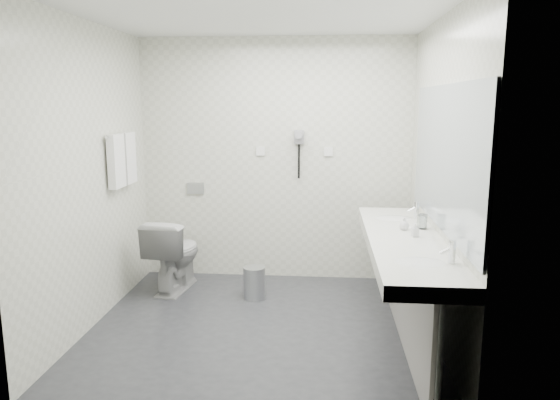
{
  "coord_description": "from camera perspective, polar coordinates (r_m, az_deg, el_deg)",
  "views": [
    {
      "loc": [
        0.51,
        -4.08,
        1.84
      ],
      "look_at": [
        0.15,
        0.15,
        1.05
      ],
      "focal_mm": 33.45,
      "sensor_mm": 36.0,
      "label": 1
    }
  ],
  "objects": [
    {
      "name": "wall_back",
      "position": [
        5.44,
        -0.54,
        4.32
      ],
      "size": [
        2.8,
        0.0,
        2.8
      ],
      "primitive_type": "plane",
      "rotation": [
        1.57,
        0.0,
        0.0
      ],
      "color": "silver",
      "rests_on": "floor"
    },
    {
      "name": "vanity_counter",
      "position": [
        4.06,
        13.44,
        -4.59
      ],
      "size": [
        0.55,
        2.2,
        0.1
      ],
      "primitive_type": "cube",
      "color": "white",
      "rests_on": "floor"
    },
    {
      "name": "pedal_bin",
      "position": [
        5.04,
        -2.83,
        -9.09
      ],
      "size": [
        0.26,
        0.26,
        0.29
      ],
      "primitive_type": "cylinder",
      "rotation": [
        0.0,
        0.0,
        -0.27
      ],
      "color": "#B2B5BA",
      "rests_on": "floor"
    },
    {
      "name": "glass_left",
      "position": [
        4.31,
        15.35,
        -2.29
      ],
      "size": [
        0.07,
        0.07,
        0.12
      ],
      "primitive_type": "cylinder",
      "rotation": [
        0.0,
        0.0,
        -0.02
      ],
      "color": "silver",
      "rests_on": "vanity_counter"
    },
    {
      "name": "basin_far",
      "position": [
        4.68,
        12.31,
        -2.1
      ],
      "size": [
        0.4,
        0.31,
        0.05
      ],
      "primitive_type": "ellipsoid",
      "color": "white",
      "rests_on": "vanity_counter"
    },
    {
      "name": "towel_rail",
      "position": [
        5.0,
        -17.1,
        6.76
      ],
      "size": [
        0.02,
        0.62,
        0.02
      ],
      "primitive_type": "cylinder",
      "rotation": [
        1.57,
        0.0,
        0.0
      ],
      "color": "silver",
      "rests_on": "wall_left"
    },
    {
      "name": "wall_right",
      "position": [
        4.22,
        17.01,
        2.03
      ],
      "size": [
        0.0,
        2.6,
        2.6
      ],
      "primitive_type": "plane",
      "rotation": [
        1.57,
        0.0,
        -1.57
      ],
      "color": "silver",
      "rests_on": "floor"
    },
    {
      "name": "dryer_cord",
      "position": [
        5.37,
        2.08,
        4.24
      ],
      "size": [
        0.02,
        0.02,
        0.35
      ],
      "primitive_type": "cylinder",
      "color": "black",
      "rests_on": "dryer_cradle"
    },
    {
      "name": "wall_front",
      "position": [
        2.89,
        -5.44,
        -1.31
      ],
      "size": [
        2.8,
        0.0,
        2.8
      ],
      "primitive_type": "plane",
      "rotation": [
        -1.57,
        0.0,
        0.0
      ],
      "color": "silver",
      "rests_on": "floor"
    },
    {
      "name": "vanity_panel",
      "position": [
        4.2,
        13.53,
        -10.2
      ],
      "size": [
        0.03,
        2.15,
        0.75
      ],
      "primitive_type": "cube",
      "color": "gray",
      "rests_on": "floor"
    },
    {
      "name": "bin_lid",
      "position": [
        4.99,
        -2.84,
        -7.42
      ],
      "size": [
        0.21,
        0.21,
        0.02
      ],
      "primitive_type": "cylinder",
      "color": "#B2B5BA",
      "rests_on": "pedal_bin"
    },
    {
      "name": "towel_far",
      "position": [
        5.14,
        -16.29,
        4.43
      ],
      "size": [
        0.07,
        0.24,
        0.48
      ],
      "primitive_type": "cube",
      "color": "white",
      "rests_on": "towel_rail"
    },
    {
      "name": "dryer_barrel",
      "position": [
        5.3,
        2.07,
        7.18
      ],
      "size": [
        0.08,
        0.14,
        0.08
      ],
      "primitive_type": "cylinder",
      "rotation": [
        1.57,
        0.0,
        0.0
      ],
      "color": "gray",
      "rests_on": "dryer_cradle"
    },
    {
      "name": "vanity_post_far",
      "position": [
        5.18,
        12.17,
        -6.14
      ],
      "size": [
        0.06,
        0.06,
        0.75
      ],
      "primitive_type": "cylinder",
      "color": "silver",
      "rests_on": "floor"
    },
    {
      "name": "flush_plate",
      "position": [
        5.61,
        -9.23,
        1.28
      ],
      "size": [
        0.18,
        0.02,
        0.12
      ],
      "primitive_type": "cube",
      "color": "#B2B5BA",
      "rests_on": "wall_back"
    },
    {
      "name": "vanity_post_near",
      "position": [
        3.26,
        16.85,
        -16.62
      ],
      "size": [
        0.06,
        0.06,
        0.75
      ],
      "primitive_type": "cylinder",
      "color": "silver",
      "rests_on": "floor"
    },
    {
      "name": "faucet_far",
      "position": [
        4.69,
        14.72,
        -1.06
      ],
      "size": [
        0.04,
        0.04,
        0.15
      ],
      "primitive_type": "cylinder",
      "color": "silver",
      "rests_on": "vanity_counter"
    },
    {
      "name": "ceiling",
      "position": [
        4.16,
        -2.37,
        19.65
      ],
      "size": [
        2.8,
        2.8,
        0.0
      ],
      "primitive_type": "plane",
      "rotation": [
        3.14,
        0.0,
        0.0
      ],
      "color": "silver",
      "rests_on": "wall_back"
    },
    {
      "name": "wall_left",
      "position": [
        4.55,
        -20.05,
        2.44
      ],
      "size": [
        0.0,
        2.6,
        2.6
      ],
      "primitive_type": "plane",
      "rotation": [
        1.57,
        0.0,
        1.57
      ],
      "color": "silver",
      "rests_on": "floor"
    },
    {
      "name": "glass_right",
      "position": [
        4.35,
        15.11,
        -2.28
      ],
      "size": [
        0.06,
        0.06,
        0.1
      ],
      "primitive_type": "cylinder",
      "rotation": [
        0.0,
        0.0,
        -0.14
      ],
      "color": "silver",
      "rests_on": "vanity_counter"
    },
    {
      "name": "faucet_near",
      "position": [
        3.45,
        18.31,
        -5.39
      ],
      "size": [
        0.04,
        0.04,
        0.15
      ],
      "primitive_type": "cylinder",
      "color": "silver",
      "rests_on": "vanity_counter"
    },
    {
      "name": "dryer_cradle",
      "position": [
        5.37,
        2.11,
        6.91
      ],
      "size": [
        0.1,
        0.04,
        0.14
      ],
      "primitive_type": "cube",
      "color": "gray",
      "rests_on": "wall_back"
    },
    {
      "name": "mirror",
      "position": [
        4.0,
        17.54,
        4.45
      ],
      "size": [
        0.02,
        2.2,
        1.05
      ],
      "primitive_type": "cube",
      "color": "#B2BCC6",
      "rests_on": "wall_right"
    },
    {
      "name": "toilet",
      "position": [
        5.31,
        -11.47,
        -5.78
      ],
      "size": [
        0.5,
        0.77,
        0.73
      ],
      "primitive_type": "imported",
      "rotation": [
        0.0,
        0.0,
        3.01
      ],
      "color": "white",
      "rests_on": "floor"
    },
    {
      "name": "switch_plate_a",
      "position": [
        5.43,
        -2.13,
        5.36
      ],
      "size": [
        0.09,
        0.02,
        0.09
      ],
      "primitive_type": "cube",
      "color": "white",
      "rests_on": "wall_back"
    },
    {
      "name": "switch_plate_b",
      "position": [
        5.39,
        5.3,
        5.29
      ],
      "size": [
        0.09,
        0.02,
        0.09
      ],
      "primitive_type": "cube",
      "color": "white",
      "rests_on": "wall_back"
    },
    {
      "name": "towel_near",
      "position": [
        4.88,
        -17.46,
        4.06
      ],
      "size": [
        0.07,
        0.24,
        0.48
      ],
      "primitive_type": "cube",
      "color": "white",
      "rests_on": "towel_rail"
    },
    {
      "name": "floor",
      "position": [
        4.51,
        -2.12,
        -13.57
      ],
      "size": [
        2.8,
        2.8,
        0.0
      ],
      "primitive_type": "plane",
      "color": "#29292E",
      "rests_on": "ground"
    },
    {
      "name": "soap_bottle_b",
      "position": [
        4.25,
        13.42,
        -2.54
      ],
      "size": [
        0.1,
        0.1,
        0.1
      ],
      "primitive_type": "imported",
      "rotation": [
        0.0,
        0.0,
        -0.53
      ],
      "color": "white",
      "rests_on": "vanity_counter"
    },
    {
      "name": "basin_near",
      "position": [
        3.44,
        15.04,
        -6.84
      ],
      "size": [
        0.4,
        0.31,
        0.05
      ],
      "primitive_type": "ellipsoid",
      "color": "white",
      "rests_on": "vanity_counter"
    },
    {
      "name": "soap_bottle_a",
      "position": [
        4.05,
        14.55,
        -3.21
      ],
      "size": [
        0.06,
        0.06,
        0.1
      ],
      "primitive_type": "imported",
      "rotation": [
        0.0,
        0.0,
        0.25
      ],
      "color": "white",
      "rests_on": "vanity_counter"
    }
  ]
}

